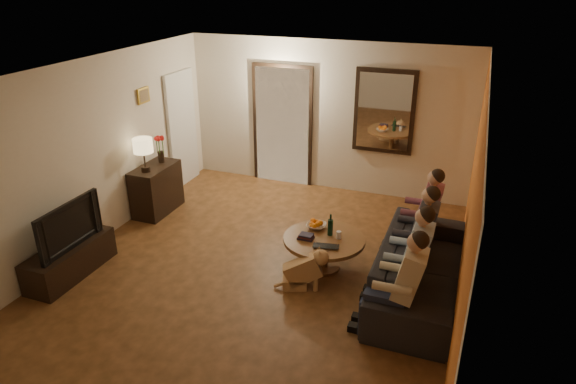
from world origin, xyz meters
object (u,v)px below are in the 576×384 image
(tv, at_px, (63,225))
(person_a, at_px, (402,289))
(sofa, at_px, (420,268))
(dog, at_px, (303,269))
(person_d, at_px, (423,217))
(person_c, at_px, (417,237))
(table_lamp, at_px, (144,155))
(laptop, at_px, (325,248))
(bowl, at_px, (316,226))
(coffee_table, at_px, (324,253))
(person_b, at_px, (410,261))
(wine_bottle, at_px, (330,224))
(tv_stand, at_px, (70,260))
(dresser, at_px, (157,189))

(tv, height_order, person_a, person_a)
(sofa, height_order, dog, sofa)
(person_d, bearing_deg, person_c, -90.00)
(person_d, bearing_deg, table_lamp, -176.31)
(table_lamp, bearing_deg, tv, -90.00)
(laptop, bearing_deg, person_c, 12.31)
(dog, height_order, bowl, dog)
(laptop, bearing_deg, coffee_table, 99.37)
(tv, distance_m, person_b, 4.28)
(person_a, bearing_deg, sofa, 83.66)
(person_a, distance_m, dog, 1.39)
(person_a, xyz_separation_m, wine_bottle, (-1.11, 1.14, 0.01))
(tv, relative_size, wine_bottle, 3.40)
(sofa, xyz_separation_m, laptop, (-1.16, -0.14, 0.11))
(person_a, bearing_deg, dog, 158.82)
(table_lamp, distance_m, person_c, 4.23)
(person_c, relative_size, wine_bottle, 3.87)
(sofa, relative_size, dog, 4.27)
(person_a, bearing_deg, coffee_table, 138.04)
(coffee_table, bearing_deg, laptop, -70.35)
(sofa, height_order, coffee_table, sofa)
(tv_stand, xyz_separation_m, person_d, (4.19, 2.05, 0.39))
(dresser, distance_m, coffee_table, 3.12)
(table_lamp, height_order, person_b, table_lamp)
(dresser, relative_size, laptop, 2.67)
(wine_bottle, height_order, laptop, wine_bottle)
(tv_stand, relative_size, person_c, 1.05)
(wine_bottle, relative_size, laptop, 0.94)
(person_a, xyz_separation_m, person_d, (0.00, 1.80, 0.00))
(sofa, distance_m, coffee_table, 1.27)
(person_d, height_order, dog, person_d)
(tv, relative_size, person_a, 0.88)
(person_c, bearing_deg, person_d, 90.00)
(coffee_table, xyz_separation_m, laptop, (0.10, -0.28, 0.24))
(laptop, bearing_deg, person_a, -46.02)
(bowl, bearing_deg, dog, -84.50)
(sofa, bearing_deg, tv, 105.58)
(tv, height_order, bowl, tv)
(tv_stand, bearing_deg, sofa, 15.02)
(table_lamp, bearing_deg, dresser, 90.00)
(person_b, distance_m, person_d, 1.20)
(tv_stand, xyz_separation_m, sofa, (4.29, 1.15, 0.14))
(person_d, bearing_deg, person_a, -90.00)
(person_c, xyz_separation_m, laptop, (-1.06, -0.44, -0.14))
(tv, distance_m, person_a, 4.20)
(table_lamp, height_order, dog, table_lamp)
(table_lamp, distance_m, wine_bottle, 3.14)
(tv, bearing_deg, coffee_table, -66.94)
(wine_bottle, bearing_deg, laptop, -82.50)
(person_b, xyz_separation_m, wine_bottle, (-1.11, 0.54, 0.01))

